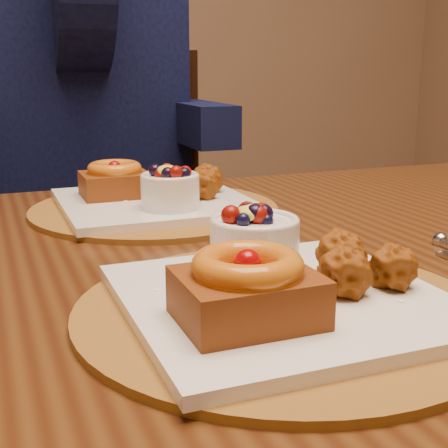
# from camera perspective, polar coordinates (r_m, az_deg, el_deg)

# --- Properties ---
(dining_table) EXTENTS (1.60, 0.90, 0.76)m
(dining_table) POSITION_cam_1_polar(r_m,az_deg,el_deg) (0.79, -1.96, -7.68)
(dining_table) COLOR #38190A
(dining_table) RESTS_ON ground
(place_setting_near) EXTENTS (0.38, 0.38, 0.09)m
(place_setting_near) POSITION_cam_1_polar(r_m,az_deg,el_deg) (0.57, 4.94, -5.70)
(place_setting_near) COLOR brown
(place_setting_near) RESTS_ON dining_table
(place_setting_far) EXTENTS (0.38, 0.38, 0.08)m
(place_setting_far) POSITION_cam_1_polar(r_m,az_deg,el_deg) (0.96, -6.44, 2.41)
(place_setting_far) COLOR brown
(place_setting_far) RESTS_ON dining_table
(chair_far) EXTENTS (0.63, 0.63, 1.01)m
(chair_far) POSITION_cam_1_polar(r_m,az_deg,el_deg) (1.48, -11.96, -2.25)
(chair_far) COLOR black
(chair_far) RESTS_ON ground
(diner) EXTENTS (0.57, 0.54, 0.93)m
(diner) POSITION_cam_1_polar(r_m,az_deg,el_deg) (1.46, -13.54, 14.57)
(diner) COLOR black
(diner) RESTS_ON ground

